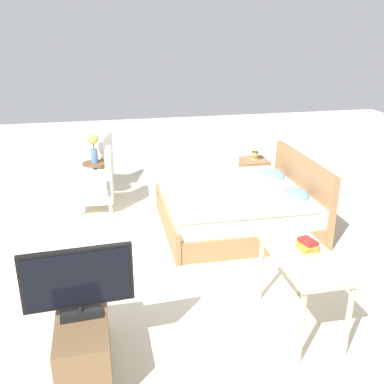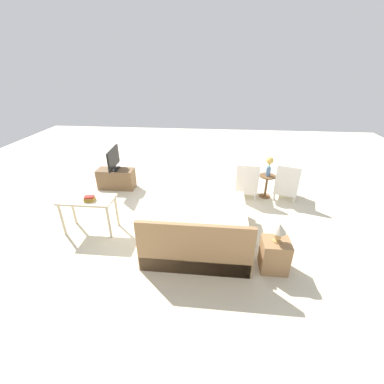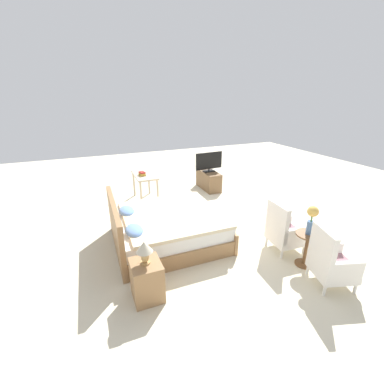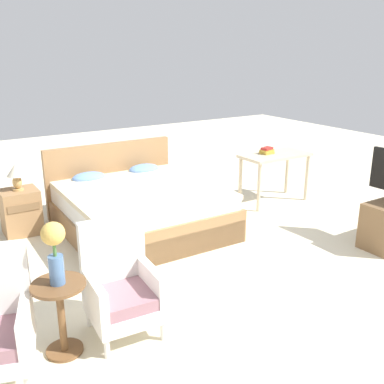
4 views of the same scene
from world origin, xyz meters
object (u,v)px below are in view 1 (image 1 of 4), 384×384
object	(u,v)px
nightstand	(254,176)
tv_flatscreen	(78,281)
armchair_by_window_left	(97,166)
tv_stand	(84,342)
armchair_by_window_right	(99,186)
flower_vase	(93,145)
side_table	(96,176)
table_lamp	(255,147)
bed	(239,207)
vanity_desk	(303,266)
book_stack	(308,245)

from	to	relation	value
nightstand	tv_flatscreen	distance (m)	4.59
armchair_by_window_left	nightstand	xyz separation A→B (m)	(0.76, 2.54, -0.09)
armchair_by_window_left	tv_stand	world-z (taller)	armchair_by_window_left
armchair_by_window_right	flower_vase	xyz separation A→B (m)	(-0.50, -0.03, 0.50)
side_table	table_lamp	world-z (taller)	table_lamp
bed	armchair_by_window_left	xyz separation A→B (m)	(-2.04, -1.87, 0.08)
flower_vase	nightstand	size ratio (longest dim) A/B	0.85
armchair_by_window_right	flower_vase	size ratio (longest dim) A/B	1.93
armchair_by_window_right	side_table	size ratio (longest dim) A/B	1.57
vanity_desk	tv_flatscreen	bearing A→B (deg)	-84.69
armchair_by_window_left	armchair_by_window_right	bearing A→B (deg)	0.15
armchair_by_window_left	tv_flatscreen	xyz separation A→B (m)	(4.41, -0.18, 0.46)
armchair_by_window_right	flower_vase	bearing A→B (deg)	-176.18
nightstand	flower_vase	bearing A→B (deg)	-96.20
bed	tv_flatscreen	distance (m)	3.18
armchair_by_window_right	table_lamp	size ratio (longest dim) A/B	2.79
bed	vanity_desk	xyz separation A→B (m)	(2.19, -0.11, 0.33)
flower_vase	nightstand	world-z (taller)	flower_vase
table_lamp	vanity_desk	distance (m)	3.56
armchair_by_window_left	side_table	distance (m)	0.48
bed	tv_stand	world-z (taller)	bed
bed	armchair_by_window_right	size ratio (longest dim) A/B	2.17
side_table	armchair_by_window_right	bearing A→B (deg)	3.82
armchair_by_window_right	tv_flatscreen	world-z (taller)	tv_flatscreen
flower_vase	tv_flatscreen	distance (m)	3.93
armchair_by_window_right	book_stack	size ratio (longest dim) A/B	4.65
armchair_by_window_right	book_stack	bearing A→B (deg)	30.22
flower_vase	tv_flatscreen	xyz separation A→B (m)	(3.93, -0.15, -0.05)
table_lamp	book_stack	distance (m)	3.44
table_lamp	tv_flatscreen	xyz separation A→B (m)	(3.65, -2.72, 0.05)
book_stack	tv_flatscreen	bearing A→B (deg)	-82.09
tv_flatscreen	vanity_desk	distance (m)	1.96
armchair_by_window_left	table_lamp	bearing A→B (deg)	73.41
flower_vase	table_lamp	size ratio (longest dim) A/B	1.45
armchair_by_window_left	side_table	world-z (taller)	armchair_by_window_left
bed	table_lamp	bearing A→B (deg)	152.48
table_lamp	book_stack	size ratio (longest dim) A/B	1.67
bed	flower_vase	bearing A→B (deg)	-129.45
bed	table_lamp	world-z (taller)	bed
bed	armchair_by_window_right	xyz separation A→B (m)	(-1.07, -1.87, 0.08)
bed	vanity_desk	bearing A→B (deg)	-2.85
bed	nightstand	xyz separation A→B (m)	(-1.29, 0.67, -0.02)
bed	nightstand	bearing A→B (deg)	152.50
armchair_by_window_left	nightstand	distance (m)	2.65
bed	book_stack	xyz separation A→B (m)	(2.09, -0.03, 0.48)
flower_vase	tv_flatscreen	size ratio (longest dim) A/B	0.57
armchair_by_window_left	vanity_desk	size ratio (longest dim) A/B	0.88
book_stack	tv_stand	bearing A→B (deg)	-82.15
vanity_desk	side_table	bearing A→B (deg)	-154.45
table_lamp	book_stack	world-z (taller)	table_lamp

